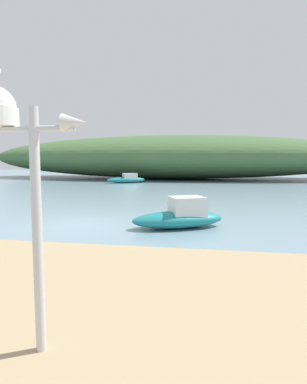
% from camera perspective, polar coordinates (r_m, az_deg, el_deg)
% --- Properties ---
extents(ground_plane, '(120.00, 120.00, 0.00)m').
position_cam_1_polar(ground_plane, '(13.15, -12.61, -5.46)').
color(ground_plane, '#7A99A8').
extents(distant_hill, '(49.54, 15.06, 5.56)m').
position_cam_1_polar(distant_hill, '(43.11, 3.23, 6.09)').
color(distant_hill, '#476B3D').
rests_on(distant_hill, ground).
extents(mast_structure, '(1.42, 0.56, 3.18)m').
position_cam_1_polar(mast_structure, '(4.25, -24.39, 9.53)').
color(mast_structure, silver).
rests_on(mast_structure, beach_sand).
extents(motorboat_off_point, '(4.21, 3.09, 1.02)m').
position_cam_1_polar(motorboat_off_point, '(34.87, -4.64, 2.24)').
color(motorboat_off_point, teal).
rests_on(motorboat_off_point, ground).
extents(motorboat_near_shore, '(3.67, 2.61, 1.14)m').
position_cam_1_polar(motorboat_near_shore, '(12.13, 4.68, -4.23)').
color(motorboat_near_shore, teal).
rests_on(motorboat_near_shore, ground).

